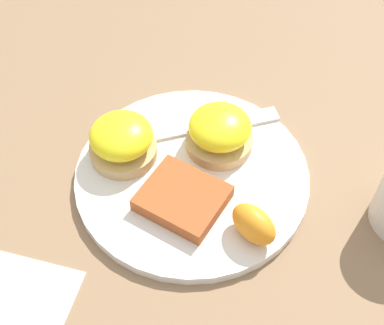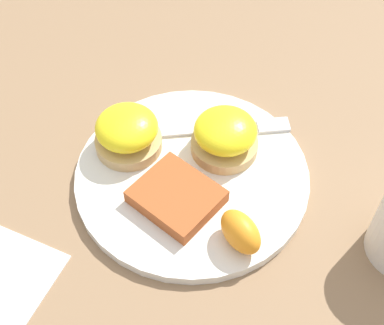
{
  "view_description": "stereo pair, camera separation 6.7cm",
  "coord_description": "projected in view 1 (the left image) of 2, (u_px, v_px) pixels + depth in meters",
  "views": [
    {
      "loc": [
        0.1,
        -0.41,
        0.56
      ],
      "look_at": [
        0.0,
        0.0,
        0.03
      ],
      "focal_mm": 50.0,
      "sensor_mm": 36.0,
      "label": 1
    },
    {
      "loc": [
        0.16,
        -0.39,
        0.56
      ],
      "look_at": [
        0.0,
        0.0,
        0.03
      ],
      "focal_mm": 50.0,
      "sensor_mm": 36.0,
      "label": 2
    }
  ],
  "objects": [
    {
      "name": "napkin",
      "position": [
        21.0,
        304.0,
        0.59
      ],
      "size": [
        0.11,
        0.11,
        0.0
      ],
      "primitive_type": "cube",
      "rotation": [
        0.0,
        0.0,
        -0.03
      ],
      "color": "white",
      "rests_on": "ground_plane"
    },
    {
      "name": "sandwich_benedict_left",
      "position": [
        220.0,
        132.0,
        0.69
      ],
      "size": [
        0.09,
        0.09,
        0.06
      ],
      "color": "tan",
      "rests_on": "plate"
    },
    {
      "name": "sandwich_benedict_right",
      "position": [
        122.0,
        140.0,
        0.68
      ],
      "size": [
        0.09,
        0.09,
        0.06
      ],
      "color": "tan",
      "rests_on": "plate"
    },
    {
      "name": "fork",
      "position": [
        214.0,
        126.0,
        0.73
      ],
      "size": [
        0.2,
        0.12,
        0.0
      ],
      "color": "silver",
      "rests_on": "plate"
    },
    {
      "name": "hashbrown_patty",
      "position": [
        180.0,
        198.0,
        0.65
      ],
      "size": [
        0.12,
        0.11,
        0.02
      ],
      "primitive_type": "cube",
      "rotation": [
        0.0,
        0.0,
        -0.31
      ],
      "color": "#A14D24",
      "rests_on": "plate"
    },
    {
      "name": "plate",
      "position": [
        192.0,
        175.0,
        0.69
      ],
      "size": [
        0.3,
        0.3,
        0.01
      ],
      "primitive_type": "cylinder",
      "color": "silver",
      "rests_on": "ground_plane"
    },
    {
      "name": "orange_wedge",
      "position": [
        254.0,
        224.0,
        0.61
      ],
      "size": [
        0.07,
        0.06,
        0.04
      ],
      "primitive_type": "ellipsoid",
      "rotation": [
        0.0,
        0.0,
        5.69
      ],
      "color": "orange",
      "rests_on": "plate"
    },
    {
      "name": "ground_plane",
      "position": [
        192.0,
        179.0,
        0.7
      ],
      "size": [
        1.1,
        1.1,
        0.0
      ],
      "primitive_type": "plane",
      "color": "#846647"
    }
  ]
}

